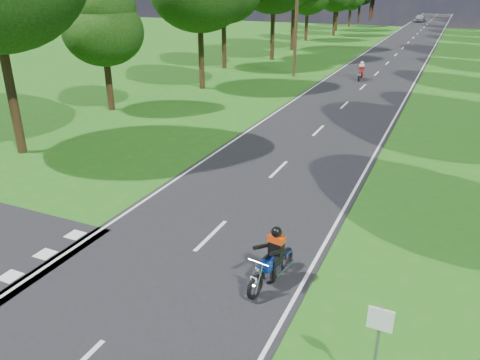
% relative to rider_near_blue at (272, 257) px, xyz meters
% --- Properties ---
extents(ground, '(160.00, 160.00, 0.00)m').
position_rel_rider_near_blue_xyz_m(ground, '(-2.54, -0.49, -0.79)').
color(ground, '#1F6116').
rests_on(ground, ground).
extents(main_road, '(7.00, 140.00, 0.02)m').
position_rel_rider_near_blue_xyz_m(main_road, '(-2.54, 49.51, -0.78)').
color(main_road, black).
rests_on(main_road, ground).
extents(road_markings, '(7.40, 140.00, 0.01)m').
position_rel_rider_near_blue_xyz_m(road_markings, '(-2.67, 47.63, -0.76)').
color(road_markings, silver).
rests_on(road_markings, main_road).
extents(telegraph_pole, '(1.20, 0.26, 8.00)m').
position_rel_rider_near_blue_xyz_m(telegraph_pole, '(-8.54, 27.51, 3.29)').
color(telegraph_pole, '#382616').
rests_on(telegraph_pole, ground).
extents(road_sign, '(0.45, 0.07, 2.00)m').
position_rel_rider_near_blue_xyz_m(road_sign, '(2.96, -2.51, 0.56)').
color(road_sign, slate).
rests_on(road_sign, ground).
extents(rider_near_blue, '(0.92, 1.92, 1.53)m').
position_rel_rider_near_blue_xyz_m(rider_near_blue, '(0.00, 0.00, 0.00)').
color(rider_near_blue, navy).
rests_on(rider_near_blue, main_road).
extents(rider_far_red, '(0.64, 1.73, 1.43)m').
position_rel_rider_near_blue_xyz_m(rider_far_red, '(-3.24, 28.08, -0.05)').
color(rider_far_red, '#AF0D1B').
rests_on(rider_far_red, main_road).
extents(distant_car, '(2.04, 4.40, 1.46)m').
position_rel_rider_near_blue_xyz_m(distant_car, '(-4.26, 90.59, -0.04)').
color(distant_car, '#B7BABF').
rests_on(distant_car, main_road).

